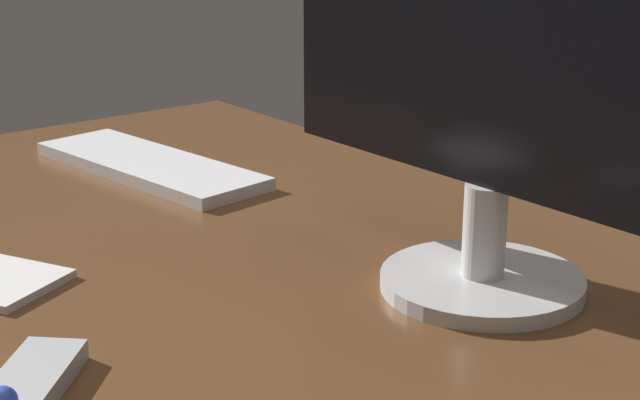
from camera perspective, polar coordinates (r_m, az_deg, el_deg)
desk at (r=101.55cm, az=-4.77°, el=-4.48°), size 140.00×84.00×2.00cm
monitor at (r=90.70cm, az=10.10°, el=7.66°), size 53.54×19.84×41.86cm
keyboard at (r=136.04cm, az=-9.93°, el=2.01°), size 39.06×17.08×1.68cm
media_remote at (r=77.90cm, az=-17.30°, el=-11.08°), size 16.19×15.88×3.25cm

